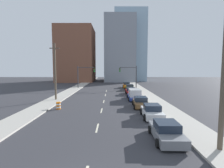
{
  "coord_description": "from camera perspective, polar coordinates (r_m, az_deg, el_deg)",
  "views": [
    {
      "loc": [
        1.33,
        -5.96,
        5.36
      ],
      "look_at": [
        1.36,
        28.89,
        2.2
      ],
      "focal_mm": 28.0,
      "sensor_mm": 36.0,
      "label": 1
    }
  ],
  "objects": [
    {
      "name": "sidewalk_left",
      "position": [
        53.74,
        -10.39,
        -0.55
      ],
      "size": [
        3.05,
        93.29,
        0.16
      ],
      "color": "#ADA89E",
      "rests_on": "ground"
    },
    {
      "name": "sidewalk_right",
      "position": [
        53.33,
        7.47,
        -0.55
      ],
      "size": [
        3.05,
        93.29,
        0.16
      ],
      "color": "#ADA89E",
      "rests_on": "ground"
    },
    {
      "name": "lane_stripe_at_9m",
      "position": [
        16.26,
        -4.88,
        -14.06
      ],
      "size": [
        0.16,
        2.4,
        0.01
      ],
      "primitive_type": "cube",
      "color": "beige",
      "rests_on": "ground"
    },
    {
      "name": "lane_stripe_at_16m",
      "position": [
        22.46,
        -3.48,
        -8.62
      ],
      "size": [
        0.16,
        2.4,
        0.01
      ],
      "primitive_type": "cube",
      "color": "beige",
      "rests_on": "ground"
    },
    {
      "name": "lane_stripe_at_22m",
      "position": [
        28.32,
        -2.75,
        -5.72
      ],
      "size": [
        0.16,
        2.4,
        0.01
      ],
      "primitive_type": "cube",
      "color": "beige",
      "rests_on": "ground"
    },
    {
      "name": "lane_stripe_at_29m",
      "position": [
        35.0,
        -2.23,
        -3.63
      ],
      "size": [
        0.16,
        2.4,
        0.01
      ],
      "primitive_type": "cube",
      "color": "beige",
      "rests_on": "ground"
    },
    {
      "name": "lane_stripe_at_35m",
      "position": [
        41.11,
        -1.91,
        -2.31
      ],
      "size": [
        0.16,
        2.4,
        0.01
      ],
      "primitive_type": "cube",
      "color": "beige",
      "rests_on": "ground"
    },
    {
      "name": "building_brick_left",
      "position": [
        72.94,
        -11.58,
        9.24
      ],
      "size": [
        14.0,
        16.0,
        21.32
      ],
      "color": "brown",
      "rests_on": "ground"
    },
    {
      "name": "building_office_center",
      "position": [
        75.75,
        2.28,
        10.87
      ],
      "size": [
        12.0,
        20.0,
        25.75
      ],
      "color": "gray",
      "rests_on": "ground"
    },
    {
      "name": "building_glass_right",
      "position": [
        80.19,
        5.39,
        11.71
      ],
      "size": [
        13.0,
        20.0,
        29.01
      ],
      "color": "#99B7CC",
      "rests_on": "ground"
    },
    {
      "name": "traffic_signal_left",
      "position": [
        46.92,
        -9.5,
        3.32
      ],
      "size": [
        4.66,
        0.35,
        5.95
      ],
      "color": "#38383D",
      "rests_on": "ground"
    },
    {
      "name": "traffic_signal_right",
      "position": [
        46.57,
        6.21,
        3.35
      ],
      "size": [
        4.66,
        0.35,
        5.95
      ],
      "color": "#38383D",
      "rests_on": "ground"
    },
    {
      "name": "utility_pole_right_near",
      "position": [
        12.85,
        32.76,
        4.4
      ],
      "size": [
        1.6,
        0.32,
        10.48
      ],
      "color": "brown",
      "rests_on": "ground"
    },
    {
      "name": "utility_pole_left_mid",
      "position": [
        30.35,
        -18.13,
        3.92
      ],
      "size": [
        1.6,
        0.32,
        9.41
      ],
      "color": "brown",
      "rests_on": "ground"
    },
    {
      "name": "traffic_barrel",
      "position": [
        24.05,
        -17.17,
        -6.77
      ],
      "size": [
        0.56,
        0.56,
        0.95
      ],
      "color": "orange",
      "rests_on": "ground"
    },
    {
      "name": "sedan_gray",
      "position": [
        14.12,
        17.31,
        -14.62
      ],
      "size": [
        2.22,
        4.33,
        1.38
      ],
      "rotation": [
        0.0,
        0.0,
        -0.02
      ],
      "color": "slate",
      "rests_on": "ground"
    },
    {
      "name": "sedan_white",
      "position": [
        19.69,
        12.87,
        -8.72
      ],
      "size": [
        2.27,
        4.28,
        1.46
      ],
      "rotation": [
        0.0,
        0.0,
        -0.03
      ],
      "color": "silver",
      "rests_on": "ground"
    },
    {
      "name": "sedan_brown",
      "position": [
        24.63,
        9.29,
        -5.91
      ],
      "size": [
        2.31,
        4.48,
        1.42
      ],
      "rotation": [
        0.0,
        0.0,
        -0.05
      ],
      "color": "brown",
      "rests_on": "ground"
    },
    {
      "name": "box_truck_blue",
      "position": [
        30.02,
        7.32,
        -3.45
      ],
      "size": [
        2.41,
        5.33,
        1.82
      ],
      "rotation": [
        0.0,
        0.0,
        -0.01
      ],
      "color": "navy",
      "rests_on": "ground"
    },
    {
      "name": "sedan_red",
      "position": [
        36.38,
        6.14,
        -2.3
      ],
      "size": [
        2.2,
        4.56,
        1.39
      ],
      "rotation": [
        0.0,
        0.0,
        0.02
      ],
      "color": "red",
      "rests_on": "ground"
    },
    {
      "name": "sedan_yellow",
      "position": [
        42.99,
        5.71,
        -1.13
      ],
      "size": [
        2.19,
        4.77,
        1.42
      ],
      "rotation": [
        0.0,
        0.0,
        0.01
      ],
      "color": "gold",
      "rests_on": "ground"
    },
    {
      "name": "sedan_orange",
      "position": [
        48.29,
        4.76,
        -0.39
      ],
      "size": [
        2.29,
        4.29,
        1.52
      ],
      "rotation": [
        0.0,
        0.0,
        -0.05
      ],
      "color": "orange",
      "rests_on": "ground"
    }
  ]
}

